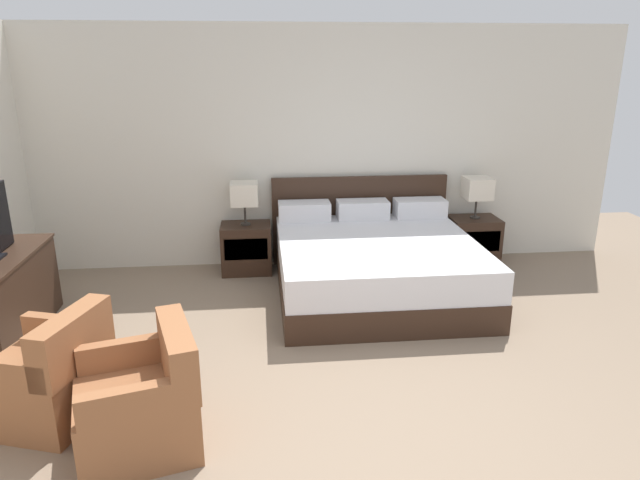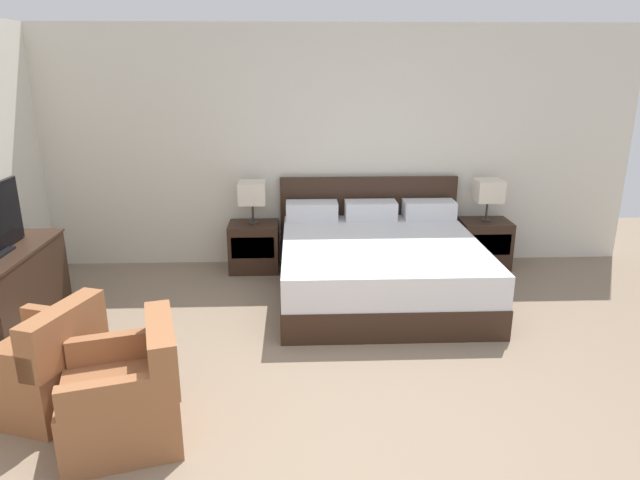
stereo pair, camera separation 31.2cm
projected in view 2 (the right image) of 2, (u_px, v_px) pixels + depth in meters
name	position (u px, v px, depth m)	size (l,w,h in m)	color
ground_plane	(334.00, 452.00, 3.46)	(10.41, 10.41, 0.00)	#84705B
wall_back	(315.00, 148.00, 6.40)	(7.23, 0.06, 2.66)	silver
bed	(379.00, 265.00, 5.72)	(2.02, 2.07, 1.02)	#332116
nightstand_left	(254.00, 247.00, 6.40)	(0.55, 0.42, 0.54)	#332116
nightstand_right	(484.00, 244.00, 6.50)	(0.55, 0.42, 0.54)	#332116
table_lamp_left	(252.00, 193.00, 6.22)	(0.29, 0.29, 0.47)	#332D28
table_lamp_right	(488.00, 191.00, 6.32)	(0.29, 0.29, 0.47)	#332D28
dresser	(8.00, 289.00, 4.96)	(0.53, 1.37, 0.72)	#332116
armchair_by_window	(41.00, 369.00, 3.85)	(0.87, 0.86, 0.76)	#935B38
armchair_companion	(128.00, 397.00, 3.52)	(0.85, 0.84, 0.76)	#935B38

